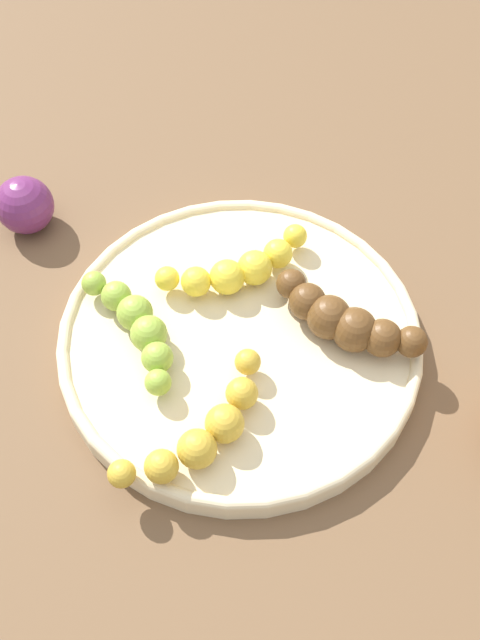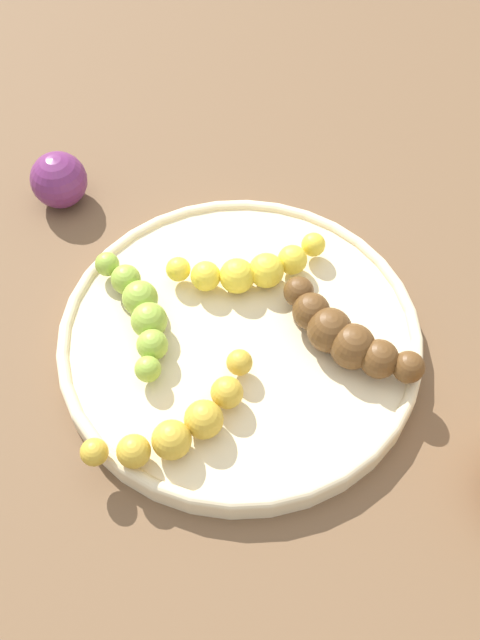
{
  "view_description": "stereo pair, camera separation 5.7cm",
  "coord_description": "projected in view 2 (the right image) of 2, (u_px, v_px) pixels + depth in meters",
  "views": [
    {
      "loc": [
        0.21,
        0.24,
        0.51
      ],
      "look_at": [
        0.0,
        0.0,
        0.04
      ],
      "focal_mm": 41.23,
      "sensor_mm": 36.0,
      "label": 1
    },
    {
      "loc": [
        0.17,
        0.28,
        0.51
      ],
      "look_at": [
        0.0,
        0.0,
        0.04
      ],
      "focal_mm": 41.23,
      "sensor_mm": 36.0,
      "label": 2
    }
  ],
  "objects": [
    {
      "name": "fruit_bowl",
      "position": [
        240.0,
        338.0,
        0.59
      ],
      "size": [
        0.29,
        0.29,
        0.02
      ],
      "color": "beige",
      "rests_on": "ground_plane"
    },
    {
      "name": "ground_plane",
      "position": [
        240.0,
        346.0,
        0.6
      ],
      "size": [
        2.4,
        2.4,
        0.0
      ],
      "primitive_type": "plane",
      "color": "brown"
    },
    {
      "name": "banana_yellow",
      "position": [
        250.0,
        269.0,
        0.6
      ],
      "size": [
        0.13,
        0.06,
        0.03
      ],
      "rotation": [
        0.0,
        0.0,
        1.26
      ],
      "color": "yellow",
      "rests_on": "fruit_bowl"
    },
    {
      "name": "plum_purple",
      "position": [
        59.0,
        180.0,
        0.67
      ],
      "size": [
        0.05,
        0.05,
        0.05
      ],
      "primitive_type": "sphere",
      "color": "#662659",
      "rests_on": "ground_plane"
    },
    {
      "name": "banana_spotted",
      "position": [
        183.0,
        423.0,
        0.52
      ],
      "size": [
        0.14,
        0.05,
        0.03
      ],
      "rotation": [
        0.0,
        0.0,
        1.65
      ],
      "color": "gold",
      "rests_on": "fruit_bowl"
    },
    {
      "name": "banana_overripe",
      "position": [
        344.0,
        335.0,
        0.56
      ],
      "size": [
        0.06,
        0.13,
        0.04
      ],
      "rotation": [
        0.0,
        0.0,
        0.29
      ],
      "color": "#593819",
      "rests_on": "fruit_bowl"
    },
    {
      "name": "banana_green",
      "position": [
        140.0,
        311.0,
        0.58
      ],
      "size": [
        0.05,
        0.13,
        0.03
      ],
      "rotation": [
        0.0,
        0.0,
        2.99
      ],
      "color": "#8CAD38",
      "rests_on": "fruit_bowl"
    }
  ]
}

